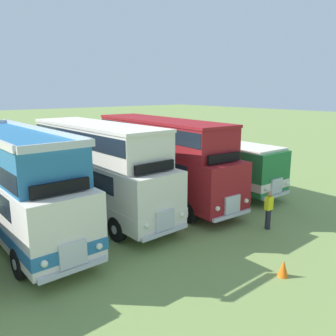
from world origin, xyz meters
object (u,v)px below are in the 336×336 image
object	(u,v)px
cone_near_end	(283,268)
marshal_person	(269,210)
bus_seventh_in_row	(98,165)
bus_ninth_in_row	(205,158)
bus_sixth_in_row	(14,180)
bus_eighth_in_row	(161,155)

from	to	relation	value
cone_near_end	marshal_person	distance (m)	4.12
bus_seventh_in_row	cone_near_end	xyz separation A→B (m)	(1.81, -9.23, -2.18)
bus_ninth_in_row	marshal_person	bearing A→B (deg)	-113.35
bus_sixth_in_row	bus_eighth_in_row	size ratio (longest dim) A/B	1.01
bus_sixth_in_row	cone_near_end	world-z (taller)	bus_sixth_in_row
bus_sixth_in_row	cone_near_end	bearing A→B (deg)	-58.31
bus_sixth_in_row	bus_seventh_in_row	xyz separation A→B (m)	(3.92, -0.05, 0.11)
bus_sixth_in_row	marshal_person	world-z (taller)	bus_sixth_in_row
bus_sixth_in_row	bus_ninth_in_row	world-z (taller)	bus_sixth_in_row
bus_eighth_in_row	bus_seventh_in_row	bearing A→B (deg)	-179.21
bus_seventh_in_row	cone_near_end	size ratio (longest dim) A/B	17.13
bus_eighth_in_row	bus_ninth_in_row	distance (m)	4.01
bus_eighth_in_row	bus_sixth_in_row	bearing A→B (deg)	-179.99
bus_ninth_in_row	marshal_person	size ratio (longest dim) A/B	6.29
marshal_person	bus_sixth_in_row	bearing A→B (deg)	143.22
bus_seventh_in_row	marshal_person	bearing A→B (deg)	-53.37
bus_sixth_in_row	bus_eighth_in_row	distance (m)	7.86
bus_seventh_in_row	cone_near_end	distance (m)	9.65
cone_near_end	marshal_person	world-z (taller)	marshal_person
cone_near_end	bus_sixth_in_row	bearing A→B (deg)	121.69
bus_sixth_in_row	marshal_person	size ratio (longest dim) A/B	6.33
bus_eighth_in_row	marshal_person	distance (m)	6.79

